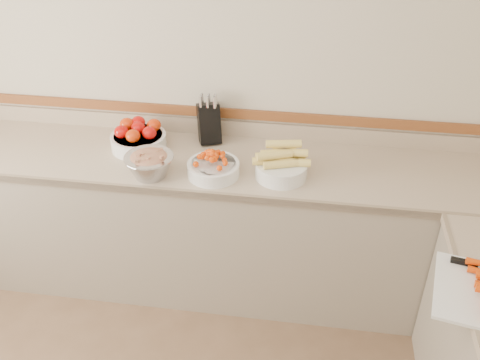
# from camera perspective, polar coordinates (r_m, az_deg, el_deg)

# --- Properties ---
(back_wall) EXTENTS (4.00, 0.00, 4.00)m
(back_wall) POSITION_cam_1_polar(r_m,az_deg,el_deg) (3.17, -4.63, 11.50)
(back_wall) COLOR beige
(back_wall) RESTS_ON ground_plane
(counter_back) EXTENTS (4.00, 0.65, 1.08)m
(counter_back) POSITION_cam_1_polar(r_m,az_deg,el_deg) (3.32, -5.18, -4.34)
(counter_back) COLOR tan
(counter_back) RESTS_ON ground_plane
(knife_block) EXTENTS (0.17, 0.19, 0.31)m
(knife_block) POSITION_cam_1_polar(r_m,az_deg,el_deg) (3.18, -3.32, 6.15)
(knife_block) COLOR black
(knife_block) RESTS_ON counter_back
(tomato_bowl) EXTENTS (0.32, 0.32, 0.16)m
(tomato_bowl) POSITION_cam_1_polar(r_m,az_deg,el_deg) (3.18, -10.80, 4.49)
(tomato_bowl) COLOR white
(tomato_bowl) RESTS_ON counter_back
(cherry_tomato_bowl) EXTENTS (0.29, 0.29, 0.15)m
(cherry_tomato_bowl) POSITION_cam_1_polar(r_m,az_deg,el_deg) (2.88, -2.89, 1.42)
(cherry_tomato_bowl) COLOR white
(cherry_tomato_bowl) RESTS_ON counter_back
(corn_bowl) EXTENTS (0.31, 0.28, 0.21)m
(corn_bowl) POSITION_cam_1_polar(r_m,az_deg,el_deg) (2.87, 4.42, 1.58)
(corn_bowl) COLOR white
(corn_bowl) RESTS_ON counter_back
(rhubarb_bowl) EXTENTS (0.27, 0.27, 0.15)m
(rhubarb_bowl) POSITION_cam_1_polar(r_m,az_deg,el_deg) (2.90, -9.64, 1.73)
(rhubarb_bowl) COLOR #B2B2BA
(rhubarb_bowl) RESTS_ON counter_back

